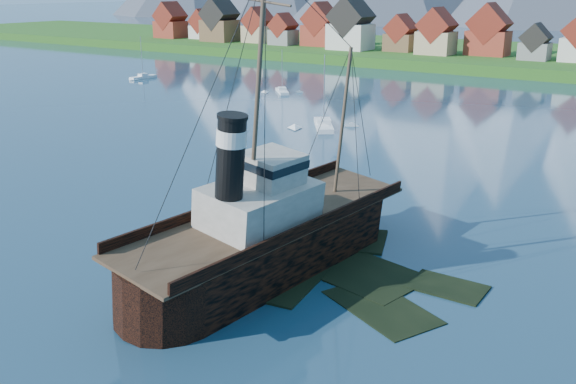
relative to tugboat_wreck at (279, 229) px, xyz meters
The scene contains 8 objects.
ground 3.70m from the tugboat_wreck, 126.81° to the right, with size 1400.00×1400.00×0.00m, color #1C3A50.
shoal 3.87m from the tugboat_wreck, 46.77° to the left, with size 31.71×21.24×1.14m.
seawall 130.76m from the tugboat_wreck, 90.42° to the left, with size 600.00×2.50×2.00m, color #3F3D38.
town 154.80m from the tugboat_wreck, 102.73° to the left, with size 250.96×16.69×17.30m.
tugboat_wreck is the anchor object (origin of this frame).
sailboat_a 57.10m from the tugboat_wreck, 116.74° to the left, with size 8.24×10.14×12.88m.
sailboat_b 122.33m from the tugboat_wreck, 141.35° to the left, with size 2.46×7.87×11.24m.
sailboat_c 93.87m from the tugboat_wreck, 124.04° to the left, with size 6.77×7.05×10.08m.
Camera 1 is at (30.37, -41.43, 23.53)m, focal length 40.00 mm.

